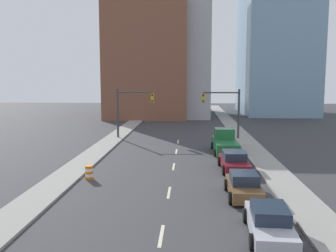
# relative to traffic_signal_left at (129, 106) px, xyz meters

# --- Properties ---
(sidewalk_left) EXTENTS (2.29, 88.89, 0.15)m
(sidewalk_left) POSITION_rel_traffic_signal_left_xyz_m (-1.69, 8.91, -3.68)
(sidewalk_left) COLOR gray
(sidewalk_left) RESTS_ON ground
(sidewalk_right) EXTENTS (2.29, 88.89, 0.15)m
(sidewalk_right) POSITION_rel_traffic_signal_left_xyz_m (13.29, 8.91, -3.68)
(sidewalk_right) COLOR gray
(sidewalk_right) RESTS_ON ground
(lane_stripe_at_9m) EXTENTS (0.16, 2.40, 0.01)m
(lane_stripe_at_9m) POSITION_rel_traffic_signal_left_xyz_m (5.80, -27.00, -3.75)
(lane_stripe_at_9m) COLOR beige
(lane_stripe_at_9m) RESTS_ON ground
(lane_stripe_at_15m) EXTENTS (0.16, 2.40, 0.01)m
(lane_stripe_at_15m) POSITION_rel_traffic_signal_left_xyz_m (5.80, -20.65, -3.75)
(lane_stripe_at_15m) COLOR beige
(lane_stripe_at_15m) RESTS_ON ground
(lane_stripe_at_22m) EXTENTS (0.16, 2.40, 0.01)m
(lane_stripe_at_22m) POSITION_rel_traffic_signal_left_xyz_m (5.80, -13.83, -3.75)
(lane_stripe_at_22m) COLOR beige
(lane_stripe_at_22m) RESTS_ON ground
(lane_stripe_at_28m) EXTENTS (0.16, 2.40, 0.01)m
(lane_stripe_at_28m) POSITION_rel_traffic_signal_left_xyz_m (5.80, -7.61, -3.75)
(lane_stripe_at_28m) COLOR beige
(lane_stripe_at_28m) RESTS_ON ground
(lane_stripe_at_34m) EXTENTS (0.16, 2.40, 0.01)m
(lane_stripe_at_34m) POSITION_rel_traffic_signal_left_xyz_m (5.80, -1.88, -3.75)
(lane_stripe_at_34m) COLOR beige
(lane_stripe_at_34m) RESTS_ON ground
(building_brick_left) EXTENTS (14.00, 16.00, 19.92)m
(building_brick_left) POSITION_rel_traffic_signal_left_xyz_m (-0.48, 25.81, 6.21)
(building_brick_left) COLOR brown
(building_brick_left) RESTS_ON ground
(building_office_center) EXTENTS (12.00, 20.00, 26.58)m
(building_office_center) POSITION_rel_traffic_signal_left_xyz_m (4.60, 29.81, 9.54)
(building_office_center) COLOR #A8A8AD
(building_office_center) RESTS_ON ground
(building_glass_right) EXTENTS (13.00, 20.00, 41.95)m
(building_glass_right) POSITION_rel_traffic_signal_left_xyz_m (24.01, 33.81, 17.23)
(building_glass_right) COLOR #7A9EB7
(building_glass_right) RESTS_ON ground
(traffic_signal_left) EXTENTS (4.34, 0.35, 5.76)m
(traffic_signal_left) POSITION_rel_traffic_signal_left_xyz_m (0.00, 0.00, 0.00)
(traffic_signal_left) COLOR #38383D
(traffic_signal_left) RESTS_ON ground
(traffic_signal_right) EXTENTS (4.34, 0.35, 5.76)m
(traffic_signal_right) POSITION_rel_traffic_signal_left_xyz_m (11.35, 0.00, 0.00)
(traffic_signal_right) COLOR #38383D
(traffic_signal_right) RESTS_ON ground
(traffic_barrel) EXTENTS (0.56, 0.56, 0.95)m
(traffic_barrel) POSITION_rel_traffic_signal_left_xyz_m (0.11, -17.89, -3.28)
(traffic_barrel) COLOR orange
(traffic_barrel) RESTS_ON ground
(sedan_silver) EXTENTS (2.22, 4.87, 1.36)m
(sedan_silver) POSITION_rel_traffic_signal_left_xyz_m (10.56, -26.74, -3.12)
(sedan_silver) COLOR #B2B2BC
(sedan_silver) RESTS_ON ground
(sedan_brown) EXTENTS (2.05, 4.24, 1.47)m
(sedan_brown) POSITION_rel_traffic_signal_left_xyz_m (10.23, -21.30, -3.08)
(sedan_brown) COLOR brown
(sedan_brown) RESTS_ON ground
(sedan_maroon) EXTENTS (2.24, 4.83, 1.44)m
(sedan_maroon) POSITION_rel_traffic_signal_left_xyz_m (10.43, -14.69, -3.08)
(sedan_maroon) COLOR maroon
(sedan_maroon) RESTS_ON ground
(pickup_truck_green) EXTENTS (2.42, 6.08, 2.17)m
(pickup_truck_green) POSITION_rel_traffic_signal_left_xyz_m (10.41, -7.62, -2.88)
(pickup_truck_green) COLOR #1E6033
(pickup_truck_green) RESTS_ON ground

